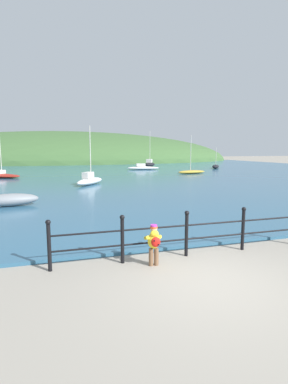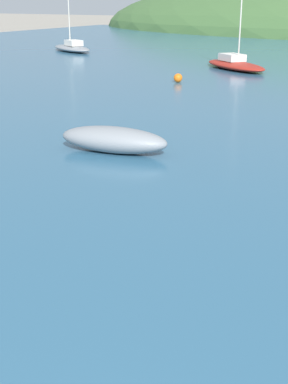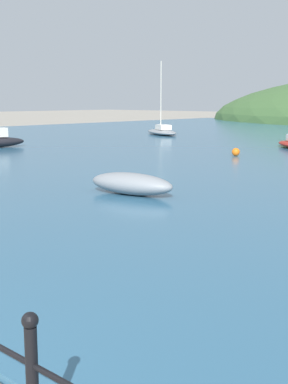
{
  "view_description": "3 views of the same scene",
  "coord_description": "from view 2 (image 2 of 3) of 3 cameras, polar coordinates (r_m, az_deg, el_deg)",
  "views": [
    {
      "loc": [
        -3.08,
        -5.39,
        2.77
      ],
      "look_at": [
        0.06,
        4.97,
        1.22
      ],
      "focal_mm": 28.0,
      "sensor_mm": 36.0,
      "label": 1
    },
    {
      "loc": [
        1.28,
        -0.25,
        3.45
      ],
      "look_at": [
        -2.22,
        6.04,
        0.83
      ],
      "focal_mm": 50.0,
      "sensor_mm": 36.0,
      "label": 2
    },
    {
      "loc": [
        4.79,
        -0.54,
        2.65
      ],
      "look_at": [
        -1.42,
        6.28,
        1.05
      ],
      "focal_mm": 50.0,
      "sensor_mm": 36.0,
      "label": 3
    }
  ],
  "objects": [
    {
      "name": "boat_far_right",
      "position": [
        37.03,
        -7.69,
        15.04
      ],
      "size": [
        4.61,
        3.48,
        5.29
      ],
      "color": "gray",
      "rests_on": "water"
    },
    {
      "name": "boat_white_sailboat",
      "position": [
        12.31,
        -3.27,
        5.6
      ],
      "size": [
        2.69,
        1.26,
        0.59
      ],
      "color": "gray",
      "rests_on": "water"
    },
    {
      "name": "boat_twin_mast",
      "position": [
        27.75,
        9.69,
        13.31
      ],
      "size": [
        4.59,
        4.09,
        5.41
      ],
      "color": "maroon",
      "rests_on": "water"
    },
    {
      "name": "mooring_buoy",
      "position": [
        23.03,
        3.65,
        12.05
      ],
      "size": [
        0.37,
        0.37,
        0.37
      ],
      "primitive_type": "sphere",
      "color": "orange",
      "rests_on": "water"
    }
  ]
}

